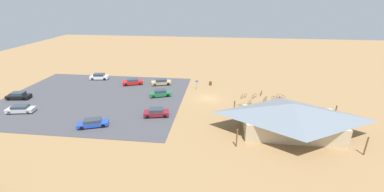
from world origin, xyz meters
The scene contains 23 objects.
ground centered at (0.00, 0.00, 0.00)m, with size 160.00×160.00×0.00m, color #937047.
parking_lot_asphalt centered at (23.21, 2.67, 0.03)m, with size 36.26×29.83×0.05m, color #424247.
bike_pavilion centered at (-13.28, 12.20, 2.74)m, with size 17.08×10.42×4.82m.
trash_bin centered at (-0.05, -8.11, 0.45)m, with size 0.60×0.60×0.90m, color brown.
lot_sign centered at (2.82, -4.94, 1.41)m, with size 0.56×0.08×2.20m.
bicycle_orange_lone_east centered at (-8.04, 2.37, 0.38)m, with size 0.91×1.53×0.87m.
bicycle_white_lone_west centered at (-14.67, -2.05, 0.35)m, with size 1.65×0.59×0.81m.
bicycle_purple_by_bin centered at (-12.16, 3.53, 0.40)m, with size 0.48×1.80×0.85m.
bicycle_teal_front_row centered at (-11.30, 0.12, 0.40)m, with size 0.99×1.60×0.87m.
bicycle_blue_near_sign centered at (-13.30, -0.40, 0.40)m, with size 1.04×1.57×0.84m.
bicycle_green_yard_center centered at (-6.44, 3.87, 0.35)m, with size 1.69×0.48×0.80m.
bicycle_black_yard_right centered at (-10.96, -3.20, 0.36)m, with size 0.65×1.70×0.81m.
bicycle_yellow_edge_north centered at (-9.34, -1.38, 0.38)m, with size 1.11×1.33×0.82m.
bicycle_silver_yard_left centered at (-7.22, -1.11, 0.40)m, with size 1.31×1.34×0.90m.
car_blue_end_stall centered at (17.48, 14.20, 0.72)m, with size 4.99×3.23×1.35m.
car_white_aisle_side centered at (27.56, -9.07, 0.78)m, with size 4.56×2.29×1.49m.
car_silver_near_entry centered at (32.79, 10.76, 0.72)m, with size 4.90×2.58×1.34m.
car_green_second_row centered at (9.89, 0.21, 0.76)m, with size 4.61×3.10×1.44m.
car_black_mid_lot centered at (37.88, 5.02, 0.76)m, with size 4.61×2.42×1.45m.
car_maroon_back_corner centered at (8.39, 9.30, 0.76)m, with size 4.58×2.71×1.44m.
car_red_inner_stall centered at (18.02, -6.27, 0.74)m, with size 4.94×3.36×1.36m.
car_tan_far_end centered at (11.39, -7.01, 0.73)m, with size 4.85×3.15×1.36m.
visitor_crossing_yard centered at (-13.86, 1.02, 0.85)m, with size 0.36×0.36×1.63m.
Camera 1 is at (-2.45, 47.77, 19.63)m, focal length 23.69 mm.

